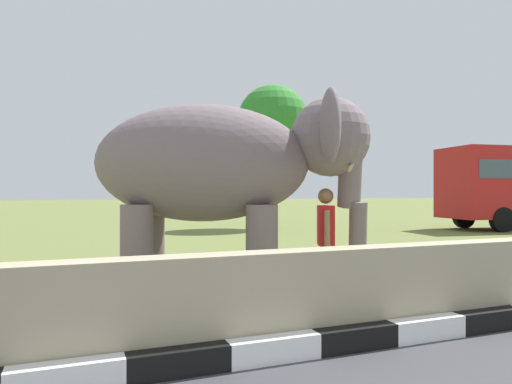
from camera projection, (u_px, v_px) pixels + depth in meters
The scene contains 5 objects.
striped_curb at pixel (125, 370), 3.90m from camera, with size 16.20×0.20×0.24m.
barrier_parapet at pixel (348, 294), 5.05m from camera, with size 28.00×0.36×1.00m, color tan.
elephant at pixel (227, 167), 6.85m from camera, with size 4.06×3.09×2.99m.
person_handler at pixel (326, 237), 6.98m from camera, with size 0.39×0.61×1.66m.
tree_distant at pixel (273, 122), 21.24m from camera, with size 3.22×3.22×6.45m.
Camera 1 is at (-0.79, 0.11, 1.59)m, focal length 33.03 mm.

